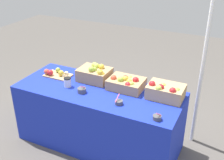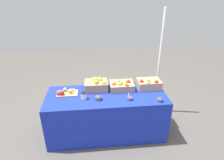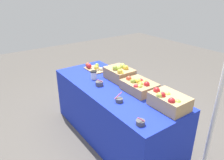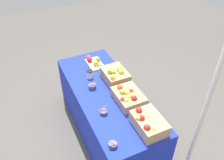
% 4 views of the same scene
% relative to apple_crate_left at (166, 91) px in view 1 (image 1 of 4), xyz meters
% --- Properties ---
extents(ground_plane, '(10.00, 10.00, 0.00)m').
position_rel_apple_crate_left_xyz_m(ground_plane, '(-0.73, -0.15, -0.82)').
color(ground_plane, '#56514C').
extents(table, '(1.90, 0.76, 0.74)m').
position_rel_apple_crate_left_xyz_m(table, '(-0.73, -0.15, -0.45)').
color(table, '#192DB7').
rests_on(table, ground_plane).
extents(apple_crate_left, '(0.38, 0.27, 0.19)m').
position_rel_apple_crate_left_xyz_m(apple_crate_left, '(0.00, 0.00, 0.00)').
color(apple_crate_left, tan).
rests_on(apple_crate_left, table).
extents(apple_crate_middle, '(0.39, 0.30, 0.16)m').
position_rel_apple_crate_left_xyz_m(apple_crate_middle, '(-0.46, 0.01, -0.01)').
color(apple_crate_middle, tan).
rests_on(apple_crate_middle, table).
extents(apple_crate_right, '(0.37, 0.28, 0.21)m').
position_rel_apple_crate_left_xyz_m(apple_crate_right, '(-0.87, 0.04, 0.01)').
color(apple_crate_right, tan).
rests_on(apple_crate_right, table).
extents(cutting_board_front, '(0.33, 0.20, 0.09)m').
position_rel_apple_crate_left_xyz_m(cutting_board_front, '(-1.37, -0.07, -0.05)').
color(cutting_board_front, tan).
rests_on(cutting_board_front, table).
extents(sample_bowl_near, '(0.08, 0.10, 0.10)m').
position_rel_apple_crate_left_xyz_m(sample_bowl_near, '(-0.39, -0.34, -0.06)').
color(sample_bowl_near, '#4C4C51').
rests_on(sample_bowl_near, table).
extents(sample_bowl_mid, '(0.10, 0.10, 0.10)m').
position_rel_apple_crate_left_xyz_m(sample_bowl_mid, '(-0.86, -0.29, -0.05)').
color(sample_bowl_mid, '#4C4C51').
rests_on(sample_bowl_mid, table).
extents(sample_bowl_far, '(0.08, 0.08, 0.09)m').
position_rel_apple_crate_left_xyz_m(sample_bowl_far, '(0.05, -0.43, -0.06)').
color(sample_bowl_far, '#4C4C51').
rests_on(sample_bowl_far, table).
extents(coffee_cup, '(0.08, 0.08, 0.11)m').
position_rel_apple_crate_left_xyz_m(coffee_cup, '(-1.08, -0.24, -0.02)').
color(coffee_cup, silver).
rests_on(coffee_cup, table).
extents(tent_pole, '(0.04, 0.04, 2.00)m').
position_rel_apple_crate_left_xyz_m(tent_pole, '(0.29, 0.40, 0.18)').
color(tent_pole, white).
rests_on(tent_pole, ground_plane).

